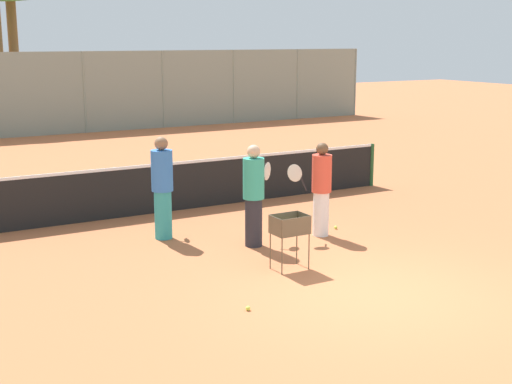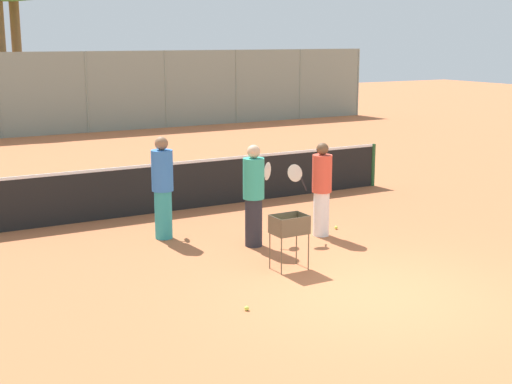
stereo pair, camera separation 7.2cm
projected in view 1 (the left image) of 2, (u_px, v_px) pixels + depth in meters
The scene contains 12 objects.
ground_plane at pixel (374, 294), 10.44m from camera, with size 80.00×80.00×0.00m, color #B7663D.
tennis_net at pixel (195, 183), 15.56m from camera, with size 9.91×0.10×1.07m.
back_fence at pixel (41, 94), 26.94m from camera, with size 29.81×0.08×3.16m.
player_white_outfit at pixel (254, 195), 12.65m from camera, with size 0.83×0.62×1.84m.
player_red_cap at pixel (162, 187), 13.11m from camera, with size 0.55×0.90×1.91m.
player_yellow_shirt at pixel (321, 188), 13.32m from camera, with size 0.92×0.37×1.78m.
ball_cart at pixel (289, 229), 11.39m from camera, with size 0.56×0.41×0.90m.
tennis_ball_0 at pixel (165, 238), 13.22m from camera, with size 0.07×0.07×0.07m, color #D1E54C.
tennis_ball_1 at pixel (336, 227), 13.95m from camera, with size 0.07×0.07×0.07m, color #D1E54C.
tennis_ball_3 at pixel (320, 210), 15.31m from camera, with size 0.07×0.07×0.07m, color #D1E54C.
tennis_ball_4 at pixel (248, 308), 9.78m from camera, with size 0.07×0.07×0.07m, color #D1E54C.
tennis_ball_5 at pixel (291, 219), 14.63m from camera, with size 0.07×0.07×0.07m, color #D1E54C.
Camera 1 is at (-6.42, -7.71, 3.67)m, focal length 50.00 mm.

